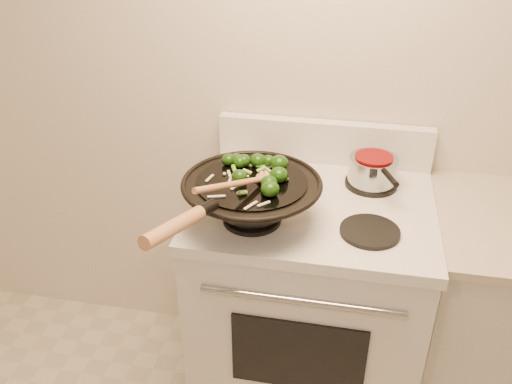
# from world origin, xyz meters

# --- Properties ---
(stove) EXTENTS (0.78, 0.67, 1.08)m
(stove) POSITION_xyz_m (-0.03, 1.17, 0.47)
(stove) COLOR white
(stove) RESTS_ON ground
(wok) EXTENTS (0.42, 0.69, 0.22)m
(wok) POSITION_xyz_m (-0.21, 1.01, 1.00)
(wok) COLOR black
(wok) RESTS_ON stove
(stirfry) EXTENTS (0.25, 0.30, 0.05)m
(stirfry) POSITION_xyz_m (-0.19, 1.06, 1.08)
(stirfry) COLOR #143908
(stirfry) RESTS_ON wok
(wooden_spoon) EXTENTS (0.20, 0.29, 0.10)m
(wooden_spoon) POSITION_xyz_m (-0.21, 0.96, 1.09)
(wooden_spoon) COLOR #AB7143
(wooden_spoon) RESTS_ON wok
(saucepan) EXTENTS (0.17, 0.26, 0.10)m
(saucepan) POSITION_xyz_m (0.15, 1.32, 0.98)
(saucepan) COLOR #9A9CA2
(saucepan) RESTS_ON stove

